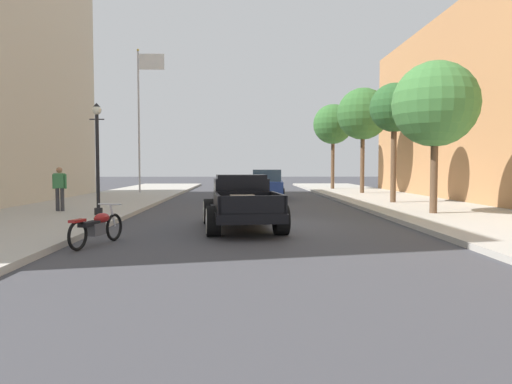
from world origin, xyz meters
The scene contains 13 objects.
ground_plane centered at (0.00, 0.00, 0.00)m, with size 140.00×140.00×0.00m, color #3D3D42.
sidewalk_left centered at (-7.25, 0.00, 0.07)m, with size 5.50×64.00×0.15m, color #ADA89E.
sidewalk_right centered at (7.25, 0.00, 0.07)m, with size 5.50×64.00×0.15m, color #ADA89E.
hotrod_truck_black centered at (-0.52, -0.62, 0.75)m, with size 2.52×5.06×1.58m.
motorcycle_parked centered at (-3.84, -3.67, 0.44)m, with size 0.81×2.05×0.93m.
car_background_blue centered at (0.92, 11.87, 0.77)m, with size 2.08×4.40×1.65m.
pedestrian_sidewalk_left centered at (-7.34, 3.35, 1.09)m, with size 0.53×0.22×1.65m.
street_lamp_near centered at (-5.47, 1.87, 2.39)m, with size 0.50×0.32×3.85m.
flagpole centered at (-6.88, 16.18, 5.77)m, with size 1.74×0.16×9.16m.
street_tree_nearest centered at (6.38, 2.16, 4.03)m, with size 3.03×3.03×5.41m.
street_tree_second centered at (6.58, 7.34, 4.51)m, with size 2.27×2.27×5.54m.
street_tree_third centered at (7.12, 15.23, 5.12)m, with size 3.24×3.24×6.61m.
street_tree_farthest centered at (6.34, 21.00, 4.97)m, with size 2.98×2.98×6.34m.
Camera 1 is at (-0.49, -14.65, 1.82)m, focal length 33.32 mm.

